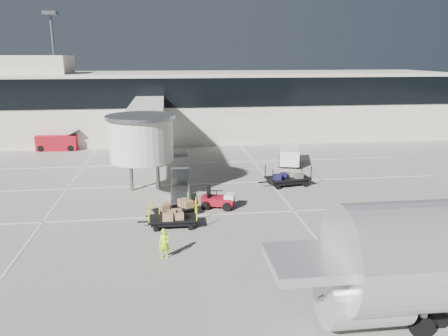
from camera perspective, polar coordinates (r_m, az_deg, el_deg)
The scene contains 11 objects.
ground at distance 26.55m, azimuth -2.31°, elevation -7.67°, with size 140.00×140.00×0.00m, color #AAA398.
lane_markings at distance 35.31m, azimuth -4.72°, elevation -2.00°, with size 40.00×30.00×0.02m.
terminal at distance 54.78m, azimuth -5.50°, elevation 8.26°, with size 64.00×12.11×15.20m.
jet_bridge at distance 37.25m, azimuth -10.18°, elevation 5.44°, with size 5.70×20.40×6.03m.
baggage_tug at distance 29.53m, azimuth -0.69°, elevation -4.24°, with size 2.41×1.94×1.44m.
suitcase_cart at distance 34.80m, azimuth 8.38°, elevation -1.39°, with size 4.25×2.24×1.63m.
box_cart_near at distance 26.54m, azimuth -6.66°, elevation -6.58°, with size 3.58×1.47×1.40m.
box_cart_far at distance 28.18m, azimuth -6.42°, elevation -5.30°, with size 3.26×2.26×1.28m.
ground_worker at distance 22.60m, azimuth -7.79°, elevation -9.75°, with size 0.57×0.38×1.57m, color #B2FF1A.
minivan at distance 41.79m, azimuth 8.55°, elevation 1.86°, with size 2.81×4.60×1.63m.
belt_loader at distance 50.80m, azimuth -20.85°, elevation 3.15°, with size 4.66×2.08×2.20m.
Camera 1 is at (-2.06, -24.49, 10.03)m, focal length 35.00 mm.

